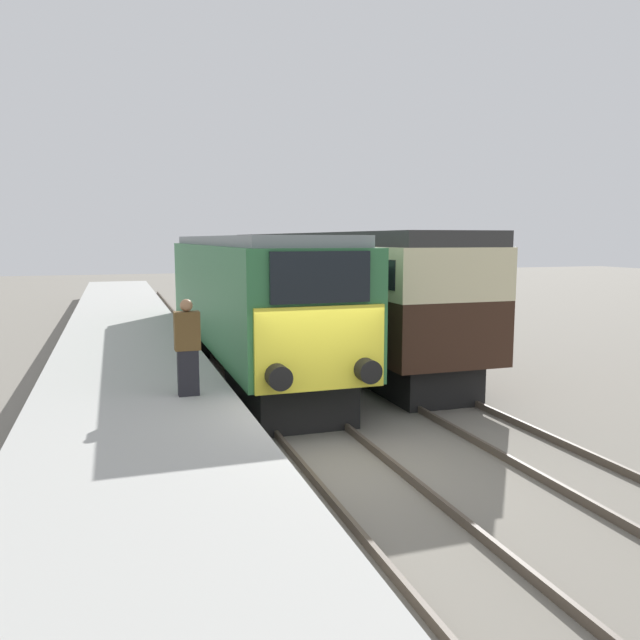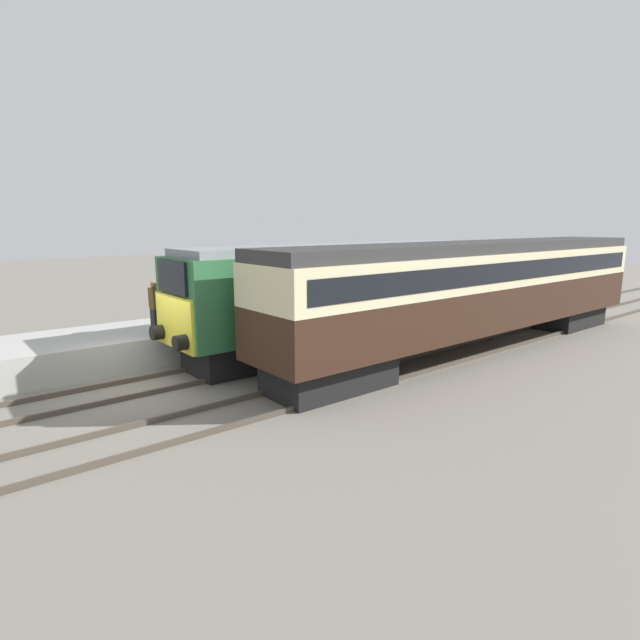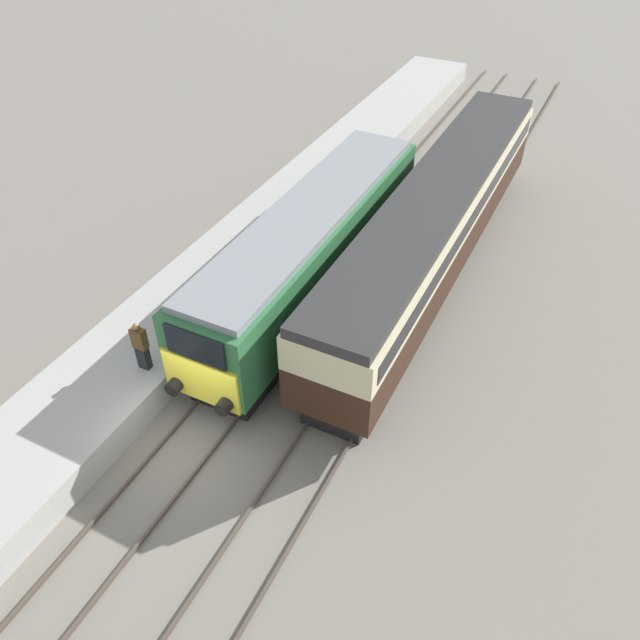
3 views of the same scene
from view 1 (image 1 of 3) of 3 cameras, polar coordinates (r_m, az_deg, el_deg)
ground_plane at (r=10.76m, az=2.17°, el=-13.10°), size 120.00×120.00×0.00m
platform_left at (r=17.73m, az=-17.25°, el=-3.49°), size 3.50×50.00×1.01m
rails_near_track at (r=15.31m, az=-4.43°, el=-6.56°), size 1.51×60.00×0.14m
rails_far_track at (r=16.43m, az=7.21°, el=-5.63°), size 1.50×60.00×0.14m
locomotive at (r=17.73m, az=-6.72°, el=2.12°), size 2.70×13.71×3.84m
passenger_carriage at (r=21.88m, az=0.22°, el=3.86°), size 2.75×18.43×3.95m
person_on_platform at (r=11.21m, az=-12.02°, el=-2.50°), size 0.44×0.26×1.71m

